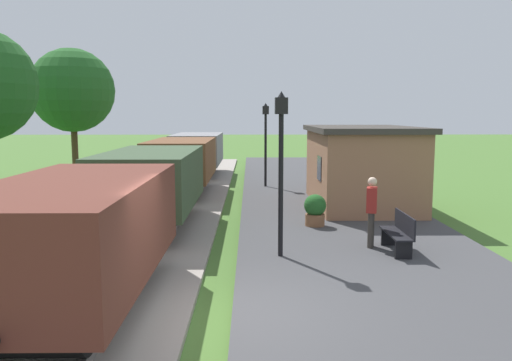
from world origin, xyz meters
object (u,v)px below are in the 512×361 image
(bench_down_platform, at_px, (327,175))
(person_waiting, at_px, (372,209))
(potted_planter, at_px, (315,210))
(lamp_post_near, at_px, (281,144))
(bench_near_hut, at_px, (399,232))
(tree_field_left, at_px, (72,91))
(freight_train, at_px, (170,172))
(lamp_post_far, at_px, (266,129))
(station_hut, at_px, (361,166))

(bench_down_platform, xyz_separation_m, person_waiting, (-0.56, -10.78, 0.46))
(bench_down_platform, relative_size, potted_planter, 1.64)
(person_waiting, bearing_deg, lamp_post_near, 34.42)
(bench_near_hut, distance_m, tree_field_left, 16.53)
(freight_train, height_order, lamp_post_far, lamp_post_far)
(freight_train, relative_size, station_hut, 4.48)
(station_hut, height_order, potted_planter, station_hut)
(bench_near_hut, bearing_deg, potted_planter, 119.49)
(lamp_post_far, bearing_deg, bench_down_platform, 5.02)
(person_waiting, xyz_separation_m, potted_planter, (-1.05, 2.40, -0.46))
(freight_train, relative_size, person_waiting, 15.20)
(bench_near_hut, distance_m, lamp_post_near, 3.50)
(bench_near_hut, height_order, potted_planter, potted_planter)
(lamp_post_far, height_order, tree_field_left, tree_field_left)
(bench_down_platform, height_order, potted_planter, potted_planter)
(tree_field_left, bearing_deg, potted_planter, -41.16)
(station_hut, relative_size, person_waiting, 3.39)
(freight_train, distance_m, bench_near_hut, 9.21)
(freight_train, bearing_deg, tree_field_left, 136.34)
(lamp_post_near, bearing_deg, bench_near_hut, 6.18)
(station_hut, bearing_deg, tree_field_left, 156.45)
(station_hut, distance_m, tree_field_left, 13.18)
(bench_near_hut, bearing_deg, bench_down_platform, 90.00)
(person_waiting, bearing_deg, freight_train, -30.78)
(station_hut, distance_m, potted_planter, 4.06)
(station_hut, distance_m, lamp_post_near, 7.38)
(person_waiting, relative_size, potted_planter, 1.87)
(bench_down_platform, relative_size, lamp_post_near, 0.41)
(bench_near_hut, bearing_deg, station_hut, 86.13)
(bench_down_platform, bearing_deg, station_hut, -85.16)
(tree_field_left, bearing_deg, station_hut, -23.55)
(lamp_post_near, bearing_deg, tree_field_left, 126.30)
(station_hut, relative_size, lamp_post_near, 1.57)
(freight_train, bearing_deg, station_hut, -3.13)
(potted_planter, height_order, lamp_post_far, lamp_post_far)
(freight_train, distance_m, tree_field_left, 7.57)
(bench_near_hut, height_order, bench_down_platform, same)
(bench_near_hut, bearing_deg, freight_train, 133.97)
(lamp_post_far, bearing_deg, tree_field_left, 177.36)
(freight_train, bearing_deg, bench_down_platform, 35.92)
(freight_train, xyz_separation_m, lamp_post_near, (3.58, -6.91, 1.41))
(lamp_post_near, bearing_deg, person_waiting, 18.56)
(bench_near_hut, height_order, lamp_post_near, lamp_post_near)
(freight_train, relative_size, bench_down_platform, 17.33)
(bench_down_platform, distance_m, potted_planter, 8.54)
(bench_down_platform, xyz_separation_m, lamp_post_far, (-2.79, -0.25, 2.08))
(bench_down_platform, xyz_separation_m, tree_field_left, (-11.38, 0.15, 3.77))
(tree_field_left, bearing_deg, bench_down_platform, -0.76)
(bench_down_platform, bearing_deg, lamp_post_near, -103.62)
(freight_train, relative_size, lamp_post_near, 7.03)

